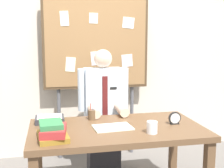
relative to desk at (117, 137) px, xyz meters
name	(u,v)px	position (x,y,z in m)	size (l,w,h in m)	color
back_wall	(94,49)	(0.00, 1.34, 0.71)	(6.40, 0.08, 2.70)	beige
desk	(117,137)	(0.00, 0.00, 0.00)	(1.51, 0.84, 0.72)	brown
person	(103,117)	(0.00, 0.66, 0.00)	(0.55, 0.56, 1.37)	#2D2D33
bulletin_board	(96,44)	(0.00, 1.14, 0.78)	(1.28, 0.09, 2.01)	#4C3823
book_stack	(53,131)	(-0.55, -0.21, 0.15)	(0.25, 0.32, 0.14)	olive
open_notebook	(113,127)	(-0.04, -0.02, 0.09)	(0.33, 0.22, 0.01)	silver
desk_clock	(175,119)	(0.53, -0.02, 0.14)	(0.11, 0.04, 0.11)	black
coffee_mug	(152,127)	(0.24, -0.23, 0.14)	(0.09, 0.09, 0.10)	white
pen_holder	(92,115)	(-0.18, 0.28, 0.14)	(0.07, 0.07, 0.16)	brown
paper_tray	(50,119)	(-0.57, 0.28, 0.12)	(0.26, 0.20, 0.06)	#333338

